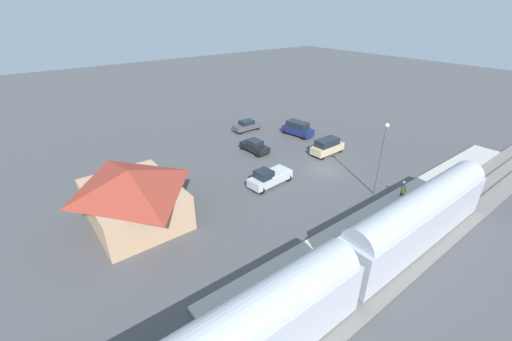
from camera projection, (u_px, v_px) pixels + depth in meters
name	position (u px, v px, depth m)	size (l,w,h in m)	color
ground_plane	(324.00, 170.00, 40.11)	(200.00, 200.00, 0.00)	#4C4C4F
railway_track	(437.00, 223.00, 30.21)	(4.80, 70.00, 0.30)	slate
platform	(398.00, 204.00, 33.00)	(3.20, 46.00, 0.30)	#B7B2A8
passenger_train	(347.00, 265.00, 21.41)	(2.93, 36.81, 4.98)	#ADB2BC
station_building	(133.00, 195.00, 29.69)	(10.53, 8.31, 5.24)	tan
pedestrian_on_platform	(403.00, 187.00, 33.77)	(0.36, 0.36, 1.71)	#23284C
pedestrian_waiting_far	(404.00, 191.00, 33.03)	(0.36, 0.36, 1.71)	brown
suv_tan	(327.00, 146.00, 43.95)	(2.06, 4.94, 2.22)	#C6B284
sedan_charcoal	(247.00, 125.00, 52.42)	(1.84, 4.50, 1.74)	#47494F
suv_navy	(298.00, 128.00, 50.37)	(5.14, 2.94, 2.22)	navy
pickup_silver	(270.00, 177.00, 36.30)	(2.36, 5.53, 2.14)	silver
sedan_black	(255.00, 146.00, 44.73)	(4.57, 2.42, 1.74)	black
light_pole_near_platform	(382.00, 151.00, 32.75)	(0.44, 0.44, 8.04)	#515156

